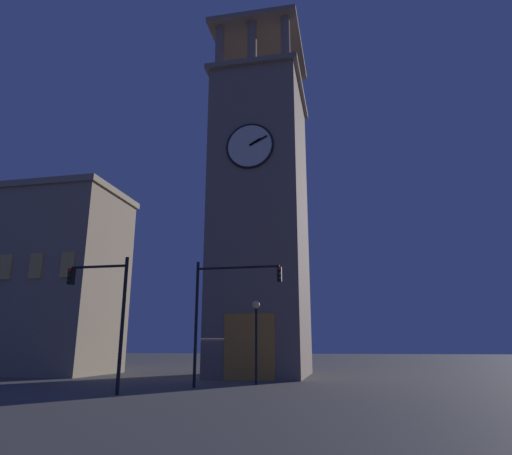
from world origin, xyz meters
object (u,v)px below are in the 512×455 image
traffic_signal_near (223,300)px  street_lamp (256,324)px  adjacent_wing_building (24,280)px  traffic_signal_mid (106,302)px  clocktower (262,216)px

traffic_signal_near → street_lamp: bearing=-118.6°
adjacent_wing_building → traffic_signal_near: (-18.71, 8.22, -2.74)m
traffic_signal_mid → street_lamp: 8.52m
adjacent_wing_building → street_lamp: size_ratio=3.38×
adjacent_wing_building → traffic_signal_mid: adjacent_wing_building is taller
clocktower → traffic_signal_mid: 16.13m
clocktower → traffic_signal_mid: (4.67, 13.39, -7.67)m
traffic_signal_mid → clocktower: bearing=-109.2°
clocktower → traffic_signal_near: (0.28, 9.44, -7.27)m
adjacent_wing_building → traffic_signal_mid: 19.05m
clocktower → adjacent_wing_building: clocktower is taller
street_lamp → traffic_signal_near: bearing=61.4°
clocktower → adjacent_wing_building: bearing=3.7°
clocktower → traffic_signal_mid: clocktower is taller
adjacent_wing_building → street_lamp: bearing=163.7°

